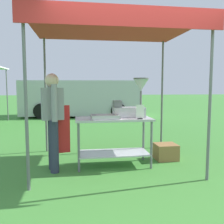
# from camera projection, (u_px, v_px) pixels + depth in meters

# --- Properties ---
(ground_plane) EXTENTS (70.00, 70.00, 0.00)m
(ground_plane) POSITION_uv_depth(u_px,v_px,m) (100.00, 123.00, 9.45)
(ground_plane) COLOR #3D7F33
(stall_canopy) EXTENTS (2.78, 2.23, 2.46)m
(stall_canopy) POSITION_uv_depth(u_px,v_px,m) (113.00, 31.00, 4.20)
(stall_canopy) COLOR slate
(stall_canopy) RESTS_ON ground
(donut_cart) EXTENTS (1.32, 0.60, 0.85)m
(donut_cart) POSITION_uv_depth(u_px,v_px,m) (114.00, 131.00, 4.28)
(donut_cart) COLOR #B7B7BC
(donut_cart) RESTS_ON ground
(donut_tray) EXTENTS (0.47, 0.29, 0.07)m
(donut_tray) POSITION_uv_depth(u_px,v_px,m) (105.00, 118.00, 4.12)
(donut_tray) COLOR #B7B7BC
(donut_tray) RESTS_ON donut_cart
(donut_fryer) EXTENTS (0.64, 0.28, 0.70)m
(donut_fryer) POSITION_uv_depth(u_px,v_px,m) (132.00, 102.00, 4.35)
(donut_fryer) COLOR #B7B7BC
(donut_fryer) RESTS_ON donut_cart
(menu_sign) EXTENTS (0.13, 0.05, 0.24)m
(menu_sign) POSITION_uv_depth(u_px,v_px,m) (140.00, 113.00, 4.10)
(menu_sign) COLOR black
(menu_sign) RESTS_ON donut_cart
(vendor) EXTENTS (0.47, 0.54, 1.61)m
(vendor) POSITION_uv_depth(u_px,v_px,m) (53.00, 117.00, 3.99)
(vendor) COLOR #2D3347
(vendor) RESTS_ON ground
(supply_crate) EXTENTS (0.41, 0.39, 0.30)m
(supply_crate) POSITION_uv_depth(u_px,v_px,m) (166.00, 152.00, 4.70)
(supply_crate) COLOR olive
(supply_crate) RESTS_ON ground
(van_silver) EXTENTS (5.64, 2.45, 1.69)m
(van_silver) POSITION_uv_depth(u_px,v_px,m) (81.00, 98.00, 11.72)
(van_silver) COLOR #BCBCC1
(van_silver) RESTS_ON ground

